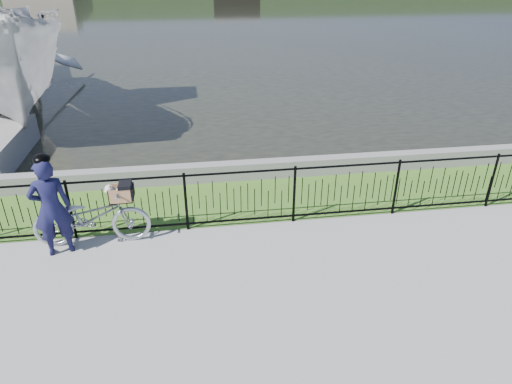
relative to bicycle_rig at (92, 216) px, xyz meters
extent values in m
plane|color=gray|center=(2.62, -1.40, -0.53)|extent=(120.00, 120.00, 0.00)
cube|color=#447123|center=(2.62, 1.20, -0.53)|extent=(60.00, 2.00, 0.01)
plane|color=black|center=(2.62, 31.60, -0.53)|extent=(120.00, 120.00, 0.00)
cube|color=gray|center=(2.62, 2.20, -0.33)|extent=(60.00, 0.30, 0.40)
imported|color=#AEB2BA|center=(-0.01, 0.00, -0.01)|extent=(1.99, 0.69, 1.04)
cube|color=black|center=(0.54, 0.00, 0.28)|extent=(0.38, 0.18, 0.02)
cube|color=#A97A4E|center=(0.54, 0.00, 0.28)|extent=(0.39, 0.28, 0.01)
cube|color=#A97A4E|center=(0.54, 0.13, 0.41)|extent=(0.39, 0.02, 0.26)
cube|color=#A97A4E|center=(0.54, -0.13, 0.41)|extent=(0.39, 0.02, 0.26)
cube|color=#A97A4E|center=(0.73, 0.00, 0.41)|extent=(0.02, 0.28, 0.26)
cube|color=#A97A4E|center=(0.36, 0.00, 0.41)|extent=(0.01, 0.28, 0.26)
cube|color=black|center=(0.63, 0.00, 0.57)|extent=(0.21, 0.29, 0.06)
cube|color=black|center=(0.75, 0.00, 0.43)|extent=(0.02, 0.29, 0.21)
ellipsoid|color=silver|center=(0.52, 0.00, 0.41)|extent=(0.31, 0.22, 0.20)
sphere|color=silver|center=(0.37, -0.02, 0.52)|extent=(0.15, 0.15, 0.15)
sphere|color=silver|center=(0.32, -0.04, 0.49)|extent=(0.07, 0.07, 0.07)
sphere|color=black|center=(0.29, -0.05, 0.48)|extent=(0.02, 0.02, 0.02)
cone|color=#A96A46|center=(0.37, 0.04, 0.58)|extent=(0.06, 0.08, 0.08)
cone|color=#A96A46|center=(0.39, -0.06, 0.58)|extent=(0.06, 0.08, 0.08)
imported|color=#15153B|center=(-0.56, -0.21, 0.33)|extent=(0.72, 0.57, 1.73)
ellipsoid|color=black|center=(-0.56, -0.21, 1.18)|extent=(0.26, 0.29, 0.18)
camera|label=1|loc=(1.82, -7.11, 4.02)|focal=32.00mm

